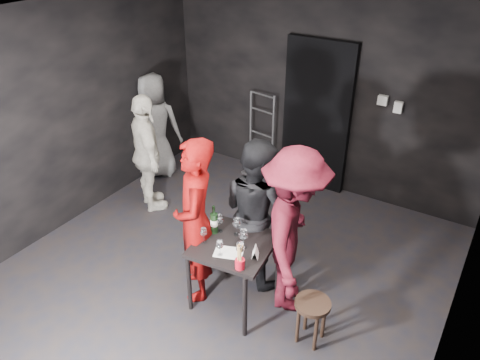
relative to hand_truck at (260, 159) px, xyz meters
The scene contains 26 objects.
floor 2.45m from the hand_truck, 70.88° to the right, with size 4.50×5.00×0.02m, color black.
ceiling 3.47m from the hand_truck, 70.88° to the right, with size 4.50×5.00×0.02m, color silver.
wall_back 1.39m from the hand_truck, 13.79° to the left, with size 4.50×0.04×2.70m, color black.
wall_left 2.95m from the hand_truck, 122.21° to the right, with size 0.04×5.00×2.70m, color black.
wall_right 3.98m from the hand_truck, 37.08° to the right, with size 0.04×5.00×2.70m, color black.
doorway 1.16m from the hand_truck, ahead, with size 0.95×0.10×2.10m, color black.
wallbox_upper 2.06m from the hand_truck, ahead, with size 0.12×0.06×0.12m, color #B7B7B2.
wallbox_lower 2.19m from the hand_truck, ahead, with size 0.10×0.06×0.14m, color #B7B7B2.
hand_truck is the anchor object (origin of this frame).
tasting_table 2.76m from the hand_truck, 65.40° to the right, with size 0.72×0.72×0.75m.
stool 3.22m from the hand_truck, 51.61° to the right, with size 0.33×0.33×0.47m.
server_red 2.75m from the hand_truck, 74.00° to the right, with size 0.74×0.49×2.04m, color maroon.
woman_black 2.34m from the hand_truck, 61.19° to the right, with size 0.85×0.47×1.75m, color black.
man_maroon 2.80m from the hand_truck, 53.51° to the right, with size 1.30×0.60×2.01m, color #59101E.
bystander_cream 1.85m from the hand_truck, 115.99° to the right, with size 0.98×0.47×1.67m, color white.
bystander_grey 1.63m from the hand_truck, 147.41° to the right, with size 0.78×0.43×1.60m, color gray.
tasting_mat 2.92m from the hand_truck, 66.00° to the right, with size 0.26×0.18×0.00m, color white.
wine_glass_a 2.83m from the hand_truck, 71.35° to the right, with size 0.07×0.07×0.18m, color white, non-canonical shape.
wine_glass_b 2.64m from the hand_truck, 69.12° to the right, with size 0.08×0.08×0.21m, color white, non-canonical shape.
wine_glass_c 2.67m from the hand_truck, 65.25° to the right, with size 0.08×0.08×0.21m, color white, non-canonical shape.
wine_glass_d 2.99m from the hand_truck, 67.42° to the right, with size 0.07×0.07×0.18m, color white, non-canonical shape.
wine_glass_e 3.03m from the hand_truck, 63.65° to the right, with size 0.08×0.08×0.22m, color white, non-canonical shape.
wine_glass_f 2.85m from the hand_truck, 63.45° to the right, with size 0.08×0.08×0.22m, color white, non-canonical shape.
wine_bottle 2.67m from the hand_truck, 70.19° to the right, with size 0.07×0.07×0.31m.
breadstick_cup 3.14m from the hand_truck, 63.52° to the right, with size 0.09×0.09×0.27m.
reserved_card 2.95m from the hand_truck, 61.29° to the right, with size 0.07×0.12×0.09m, color white, non-canonical shape.
Camera 1 is at (2.26, -3.15, 3.52)m, focal length 35.00 mm.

